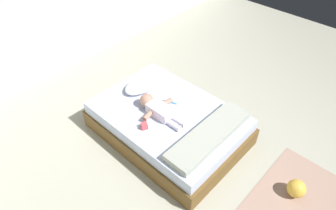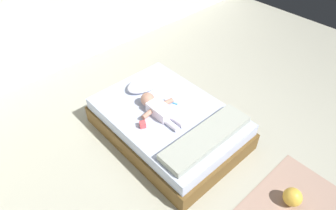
{
  "view_description": "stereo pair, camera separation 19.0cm",
  "coord_description": "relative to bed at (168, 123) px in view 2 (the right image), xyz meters",
  "views": [
    {
      "loc": [
        -2.02,
        -0.92,
        2.71
      ],
      "look_at": [
        -0.21,
        0.79,
        0.48
      ],
      "focal_mm": 31.73,
      "sensor_mm": 36.0,
      "label": 1
    },
    {
      "loc": [
        -1.89,
        -1.05,
        2.71
      ],
      "look_at": [
        -0.21,
        0.79,
        0.48
      ],
      "focal_mm": 31.73,
      "sensor_mm": 36.0,
      "label": 2
    }
  ],
  "objects": [
    {
      "name": "toy_block",
      "position": [
        -0.37,
        0.01,
        0.22
      ],
      "size": [
        0.09,
        0.09,
        0.07
      ],
      "color": "#E34B50",
      "rests_on": "bed"
    },
    {
      "name": "ground_plane",
      "position": [
        0.21,
        -0.79,
        -0.18
      ],
      "size": [
        8.0,
        8.0,
        0.0
      ],
      "primitive_type": "plane",
      "color": "#ACAB98"
    },
    {
      "name": "toy_ball",
      "position": [
        0.27,
        -1.51,
        -0.08
      ],
      "size": [
        0.19,
        0.19,
        0.19
      ],
      "primitive_type": "sphere",
      "color": "gold",
      "rests_on": "rug"
    },
    {
      "name": "blanket",
      "position": [
        0.0,
        -0.59,
        0.23
      ],
      "size": [
        1.1,
        0.3,
        0.08
      ],
      "color": "#A3A89C",
      "rests_on": "bed"
    },
    {
      "name": "pillow",
      "position": [
        0.12,
        0.54,
        0.24
      ],
      "size": [
        0.53,
        0.3,
        0.1
      ],
      "color": "white",
      "rests_on": "bed"
    },
    {
      "name": "toothbrush",
      "position": [
        0.13,
        0.1,
        0.2
      ],
      "size": [
        0.07,
        0.17,
        0.02
      ],
      "color": "#3292E5",
      "rests_on": "bed"
    },
    {
      "name": "baby",
      "position": [
        -0.09,
        0.08,
        0.26
      ],
      "size": [
        0.45,
        0.63,
        0.16
      ],
      "color": "white",
      "rests_on": "bed"
    },
    {
      "name": "bed",
      "position": [
        0.0,
        0.0,
        0.0
      ],
      "size": [
        1.22,
        1.75,
        0.38
      ],
      "color": "brown",
      "rests_on": "ground_plane"
    }
  ]
}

